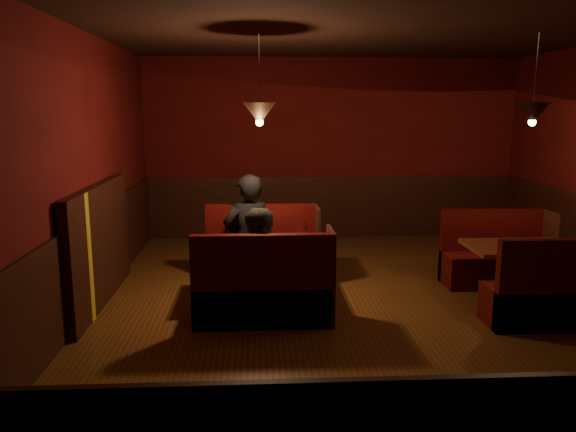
{
  "coord_description": "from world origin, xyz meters",
  "views": [
    {
      "loc": [
        -1.22,
        -5.61,
        2.1
      ],
      "look_at": [
        -0.88,
        0.37,
        0.95
      ],
      "focal_mm": 35.0,
      "sensor_mm": 36.0,
      "label": 1
    }
  ],
  "objects": [
    {
      "name": "room",
      "position": [
        -0.28,
        0.04,
        1.05
      ],
      "size": [
        6.02,
        7.02,
        2.92
      ],
      "color": "#4C290E",
      "rests_on": "ground"
    },
    {
      "name": "second_bench_far",
      "position": [
        1.67,
        0.81,
        0.29
      ],
      "size": [
        1.27,
        0.48,
        0.91
      ],
      "color": "#35090D",
      "rests_on": "ground"
    },
    {
      "name": "main_table",
      "position": [
        -1.17,
        0.37,
        0.52
      ],
      "size": [
        1.25,
        0.76,
        0.88
      ],
      "color": "brown",
      "rests_on": "ground"
    },
    {
      "name": "diner_a",
      "position": [
        -1.33,
        1.05,
        0.84
      ],
      "size": [
        0.7,
        0.56,
        1.68
      ],
      "primitive_type": "imported",
      "rotation": [
        0.0,
        0.0,
        3.43
      ],
      "color": "black",
      "rests_on": "ground"
    },
    {
      "name": "main_bench_far",
      "position": [
        -1.15,
        1.08,
        0.3
      ],
      "size": [
        1.38,
        0.49,
        0.94
      ],
      "color": "#35090D",
      "rests_on": "ground"
    },
    {
      "name": "main_bench_near",
      "position": [
        -1.15,
        -0.34,
        0.3
      ],
      "size": [
        1.38,
        0.49,
        0.94
      ],
      "color": "#35090D",
      "rests_on": "ground"
    },
    {
      "name": "second_table",
      "position": [
        1.64,
        0.12,
        0.48
      ],
      "size": [
        1.15,
        0.73,
        0.65
      ],
      "color": "brown",
      "rests_on": "ground"
    },
    {
      "name": "diner_b",
      "position": [
        -1.16,
        -0.21,
        0.74
      ],
      "size": [
        0.73,
        0.58,
        1.49
      ],
      "primitive_type": "imported",
      "rotation": [
        0.0,
        0.0,
        0.02
      ],
      "color": "#38352F",
      "rests_on": "ground"
    },
    {
      "name": "second_bench_near",
      "position": [
        1.67,
        -0.56,
        0.29
      ],
      "size": [
        1.27,
        0.48,
        0.91
      ],
      "color": "#35090D",
      "rests_on": "ground"
    }
  ]
}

